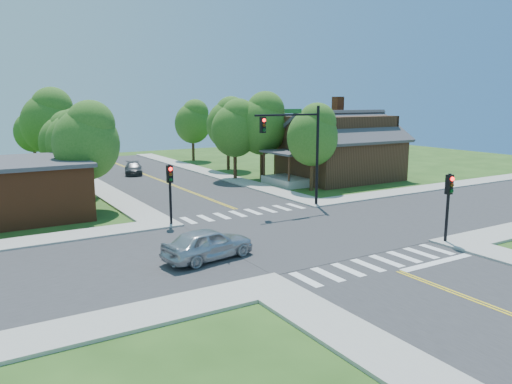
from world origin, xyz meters
TOP-DOWN VIEW (x-y plane):
  - ground at (0.00, 0.00)m, footprint 100.00×100.00m
  - road_ns at (0.00, 0.00)m, footprint 10.00×90.00m
  - road_ew at (0.00, 0.00)m, footprint 90.00×10.00m
  - intersection_patch at (0.00, 0.00)m, footprint 10.20×10.20m
  - sidewalk_ne at (15.82, 15.82)m, footprint 40.00×40.00m
  - crosswalk_north at (0.00, 6.20)m, footprint 8.85×2.00m
  - crosswalk_south at (0.00, -6.20)m, footprint 8.85×2.00m
  - centerline at (0.00, 0.00)m, footprint 0.30×90.00m
  - stop_bar at (2.50, -7.60)m, footprint 4.60×0.45m
  - signal_mast_ne at (3.91, 5.59)m, footprint 5.30×0.42m
  - signal_pole_se at (5.60, -5.62)m, footprint 0.34×0.42m
  - signal_pole_nw at (-5.60, 5.58)m, footprint 0.34×0.42m
  - house_ne at (15.11, 14.23)m, footprint 13.05×8.80m
  - building_nw at (-14.20, 13.20)m, footprint 10.40×8.40m
  - tree_e_a at (9.25, 10.75)m, footprint 4.35×4.13m
  - tree_e_b at (8.85, 18.14)m, footprint 4.96×4.71m
  - tree_e_c at (9.19, 25.62)m, footprint 4.70×4.46m
  - tree_e_d at (9.38, 35.32)m, footprint 4.51×4.29m
  - tree_w_a at (-8.71, 12.60)m, footprint 4.48×4.26m
  - tree_w_b at (-8.72, 20.34)m, footprint 4.00×3.80m
  - tree_w_c at (-8.58, 27.95)m, footprint 5.18×4.92m
  - tree_w_d at (-8.90, 36.83)m, footprint 4.01×3.81m
  - tree_house at (6.52, 19.22)m, footprint 4.56×4.33m
  - tree_bldg at (-8.44, 18.37)m, footprint 4.13×3.92m
  - car_silver at (-6.54, -1.52)m, footprint 3.33×5.18m
  - car_dgrey at (-0.95, 27.56)m, footprint 3.95×5.11m

SIDE VIEW (x-z plane):
  - ground at x=0.00m, z-range 0.00..0.00m
  - intersection_patch at x=0.00m, z-range -0.03..0.03m
  - stop_bar at x=2.50m, z-range -0.05..0.05m
  - road_ns at x=0.00m, z-range 0.00..0.04m
  - road_ew at x=0.00m, z-range 0.01..0.04m
  - crosswalk_north at x=0.00m, z-range 0.04..0.05m
  - crosswalk_south at x=0.00m, z-range 0.04..0.05m
  - centerline at x=0.00m, z-range 0.04..0.05m
  - sidewalk_ne at x=15.82m, z-range 0.00..0.14m
  - car_dgrey at x=-0.95m, z-range 0.00..1.22m
  - car_silver at x=-6.54m, z-range 0.00..1.56m
  - building_nw at x=-14.20m, z-range 0.02..3.75m
  - signal_pole_se at x=5.60m, z-range 0.76..4.56m
  - signal_pole_nw at x=-5.60m, z-range 0.76..4.56m
  - house_ne at x=15.11m, z-range -0.23..6.88m
  - tree_w_b at x=-8.72m, z-range 1.05..7.86m
  - tree_w_d at x=-8.90m, z-range 1.05..7.87m
  - tree_bldg at x=-8.44m, z-range 1.09..8.10m
  - tree_e_a at x=9.25m, z-range 1.14..8.53m
  - signal_mast_ne at x=3.91m, z-range 1.25..8.45m
  - tree_w_a at x=-8.71m, z-range 1.18..8.80m
  - tree_e_d at x=9.38m, z-range 1.19..8.86m
  - tree_house at x=6.52m, z-range 1.20..8.95m
  - tree_e_c at x=9.19m, z-range 1.24..9.22m
  - tree_e_b at x=8.85m, z-range 1.31..9.73m
  - tree_w_c at x=-8.58m, z-range 1.37..10.17m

